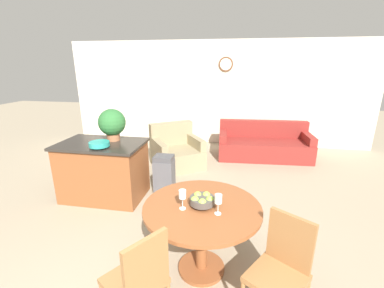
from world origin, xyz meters
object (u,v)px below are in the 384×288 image
object	(u,v)px
dining_chair_near_left	(139,278)
fruit_bowl	(202,200)
potted_plant	(112,123)
trash_bin	(164,175)
dining_chair_near_right	(282,266)
teal_bowl	(99,144)
dining_table	(202,221)
armchair	(176,153)
couch	(264,145)
wine_glass_right	(218,200)
kitchen_island	(104,170)
wine_glass_left	(182,195)

from	to	relation	value
dining_chair_near_left	fruit_bowl	size ratio (longest dim) A/B	3.82
potted_plant	trash_bin	world-z (taller)	potted_plant
dining_chair_near_right	teal_bowl	bearing A→B (deg)	2.38
dining_table	armchair	world-z (taller)	armchair
dining_chair_near_right	couch	world-z (taller)	dining_chair_near_right
wine_glass_right	dining_chair_near_left	bearing A→B (deg)	-132.12
couch	trash_bin	bearing A→B (deg)	-132.86
kitchen_island	couch	bearing A→B (deg)	41.61
wine_glass_left	teal_bowl	world-z (taller)	teal_bowl
wine_glass_right	teal_bowl	distance (m)	2.18
trash_bin	dining_chair_near_left	bearing A→B (deg)	-78.65
wine_glass_left	potted_plant	bearing A→B (deg)	133.56
dining_chair_near_left	teal_bowl	bearing A→B (deg)	69.29
trash_bin	armchair	world-z (taller)	armchair
armchair	fruit_bowl	bearing A→B (deg)	-106.14
wine_glass_left	kitchen_island	size ratio (longest dim) A/B	0.15
armchair	dining_chair_near_left	bearing A→B (deg)	-115.83
dining_table	teal_bowl	size ratio (longest dim) A/B	3.99
dining_table	potted_plant	bearing A→B (deg)	138.43
potted_plant	dining_chair_near_left	bearing A→B (deg)	-60.05
fruit_bowl	wine_glass_right	xyz separation A→B (m)	(0.16, -0.11, 0.08)
dining_chair_near_left	dining_table	bearing A→B (deg)	5.31
dining_table	couch	size ratio (longest dim) A/B	0.55
dining_chair_near_right	couch	bearing A→B (deg)	-59.31
dining_chair_near_left	trash_bin	world-z (taller)	dining_chair_near_left
couch	dining_table	bearing A→B (deg)	-107.73
wine_glass_right	potted_plant	size ratio (longest dim) A/B	0.39
couch	wine_glass_right	bearing A→B (deg)	-104.99
dining_chair_near_right	trash_bin	distance (m)	2.49
teal_bowl	trash_bin	xyz separation A→B (m)	(0.83, 0.47, -0.65)
fruit_bowl	couch	xyz separation A→B (m)	(0.94, 3.72, -0.56)
kitchen_island	couch	size ratio (longest dim) A/B	0.62
fruit_bowl	teal_bowl	world-z (taller)	teal_bowl
dining_chair_near_left	wine_glass_right	bearing A→B (deg)	-8.47
dining_chair_near_left	couch	bearing A→B (deg)	17.00
potted_plant	armchair	distance (m)	1.77
dining_chair_near_right	kitchen_island	bearing A→B (deg)	-0.24
kitchen_island	dining_chair_near_left	bearing A→B (deg)	-55.36
dining_chair_near_left	armchair	world-z (taller)	dining_chair_near_left
fruit_bowl	teal_bowl	bearing A→B (deg)	147.50
teal_bowl	couch	size ratio (longest dim) A/B	0.14
kitchen_island	couch	distance (m)	3.65
potted_plant	dining_table	bearing A→B (deg)	-41.57
dining_table	armchair	size ratio (longest dim) A/B	0.91
fruit_bowl	kitchen_island	size ratio (longest dim) A/B	0.19
wine_glass_left	teal_bowl	distance (m)	1.89
dining_chair_near_right	teal_bowl	world-z (taller)	teal_bowl
dining_table	teal_bowl	xyz separation A→B (m)	(-1.67, 1.07, 0.39)
wine_glass_right	couch	world-z (taller)	wine_glass_right
teal_bowl	armchair	world-z (taller)	teal_bowl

